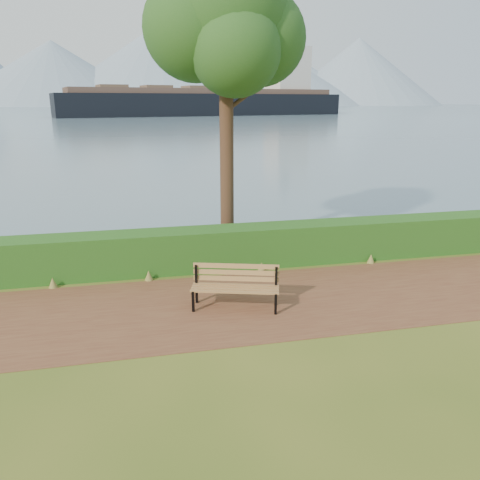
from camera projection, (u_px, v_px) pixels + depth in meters
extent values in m
plane|color=#3E5418|center=(209.00, 314.00, 9.16)|extent=(140.00, 140.00, 0.00)
cube|color=#5A2F1F|center=(207.00, 307.00, 9.44)|extent=(40.00, 3.40, 0.01)
cube|color=#1B4513|center=(193.00, 250.00, 11.45)|extent=(32.00, 0.85, 1.00)
cube|color=slate|center=(136.00, 108.00, 252.52)|extent=(700.00, 510.00, 0.00)
cone|color=gray|center=(54.00, 73.00, 359.72)|extent=(160.00, 160.00, 48.00)
cone|color=gray|center=(158.00, 66.00, 383.45)|extent=(190.00, 190.00, 62.00)
cone|color=gray|center=(265.00, 75.00, 398.92)|extent=(170.00, 170.00, 50.00)
cone|color=gray|center=(358.00, 72.00, 425.55)|extent=(150.00, 150.00, 58.00)
cone|color=gray|center=(122.00, 84.00, 404.58)|extent=(120.00, 120.00, 35.00)
cone|color=gray|center=(300.00, 82.00, 431.94)|extent=(130.00, 130.00, 40.00)
cube|color=black|center=(193.00, 302.00, 9.17)|extent=(0.06, 0.07, 0.43)
cube|color=black|center=(196.00, 284.00, 9.52)|extent=(0.06, 0.07, 0.83)
cube|color=black|center=(195.00, 289.00, 9.32)|extent=(0.19, 0.49, 0.05)
cube|color=black|center=(276.00, 304.00, 9.06)|extent=(0.06, 0.07, 0.43)
cube|color=black|center=(276.00, 286.00, 9.41)|extent=(0.06, 0.07, 0.83)
cube|color=black|center=(276.00, 291.00, 9.21)|extent=(0.19, 0.49, 0.05)
cube|color=olive|center=(234.00, 292.00, 9.08)|extent=(1.69, 0.58, 0.03)
cube|color=olive|center=(235.00, 290.00, 9.20)|extent=(1.69, 0.58, 0.03)
cube|color=olive|center=(235.00, 287.00, 9.31)|extent=(1.69, 0.58, 0.03)
cube|color=olive|center=(236.00, 285.00, 9.43)|extent=(1.69, 0.58, 0.03)
cube|color=olive|center=(236.00, 279.00, 9.45)|extent=(1.67, 0.54, 0.10)
cube|color=olive|center=(236.00, 272.00, 9.41)|extent=(1.67, 0.54, 0.10)
cube|color=olive|center=(236.00, 266.00, 9.38)|extent=(1.67, 0.54, 0.10)
cylinder|color=#362116|center=(227.00, 128.00, 12.29)|extent=(0.37, 0.37, 6.63)
sphere|color=#1B4C19|center=(226.00, 13.00, 11.50)|extent=(3.13, 3.13, 3.13)
sphere|color=#1B4C19|center=(259.00, 38.00, 11.88)|extent=(2.39, 2.39, 2.39)
sphere|color=#1B4C19|center=(195.00, 28.00, 11.47)|extent=(2.58, 2.58, 2.58)
sphere|color=#1B4C19|center=(235.00, 50.00, 11.13)|extent=(2.21, 2.21, 2.21)
cylinder|color=#362116|center=(242.00, 99.00, 12.16)|extent=(0.97, 0.11, 0.72)
cylinder|color=#362116|center=(211.00, 80.00, 11.96)|extent=(0.75, 0.35, 0.66)
cube|color=black|center=(207.00, 109.00, 129.44)|extent=(80.87, 30.79, 8.01)
cube|color=#4F3A2F|center=(207.00, 91.00, 128.10)|extent=(74.34, 28.09, 1.37)
cube|color=beige|center=(288.00, 70.00, 136.99)|extent=(12.21, 11.57, 12.59)
cylinder|color=black|center=(288.00, 43.00, 134.86)|extent=(2.75, 2.75, 4.01)
cube|color=brown|center=(112.00, 87.00, 117.17)|extent=(8.43, 8.94, 0.92)
cube|color=brown|center=(156.00, 87.00, 121.93)|extent=(8.43, 8.94, 0.92)
cube|color=brown|center=(197.00, 88.00, 126.69)|extent=(8.43, 8.94, 0.92)
cube|color=brown|center=(235.00, 88.00, 131.45)|extent=(8.43, 8.94, 0.92)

